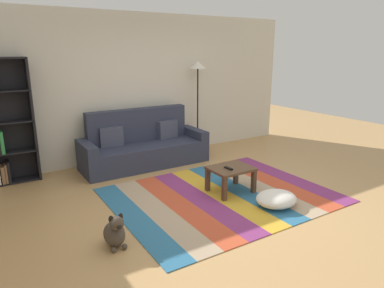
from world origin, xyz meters
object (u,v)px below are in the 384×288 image
standing_lamp (198,77)px  tv_remote (229,168)px  couch (143,147)px  pouf (276,199)px  dog (115,232)px  coffee_table (231,172)px

standing_lamp → tv_remote: (-0.83, -2.12, -1.13)m
couch → pouf: couch is taller
dog → tv_remote: size_ratio=2.65×
dog → tv_remote: (1.87, 0.47, 0.24)m
pouf → dog: bearing=174.6°
coffee_table → standing_lamp: (0.76, 2.08, 1.21)m
dog → standing_lamp: standing_lamp is taller
coffee_table → pouf: (0.22, -0.71, -0.20)m
coffee_table → standing_lamp: size_ratio=0.34×
couch → dog: (-1.40, -2.37, -0.18)m
dog → standing_lamp: 3.98m
tv_remote → coffee_table: bearing=21.5°
couch → dog: bearing=-120.5°
coffee_table → dog: 2.01m
pouf → standing_lamp: size_ratio=0.31×
standing_lamp → coffee_table: bearing=-110.1°
dog → tv_remote: tv_remote is taller
coffee_table → pouf: bearing=-72.4°
dog → standing_lamp: size_ratio=0.22×
couch → pouf: bearing=-73.4°
pouf → dog: size_ratio=1.44×
dog → pouf: bearing=-5.4°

